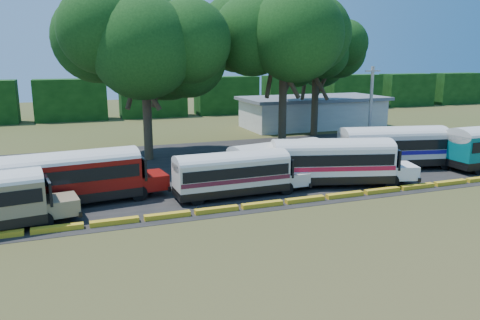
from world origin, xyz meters
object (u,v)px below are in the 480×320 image
object	(u,v)px
bus_red	(73,174)
bus_white_red	(335,159)
bus_cream_west	(234,171)
tree_west	(144,43)

from	to	relation	value
bus_red	bus_white_red	xyz separation A→B (m)	(17.86, -1.77, -0.03)
bus_white_red	bus_red	bearing A→B (deg)	-170.36
bus_cream_west	tree_west	size ratio (longest dim) A/B	0.64
bus_cream_west	tree_west	world-z (taller)	tree_west
bus_red	bus_cream_west	distance (m)	10.27
bus_cream_west	tree_west	distance (m)	16.55
bus_red	bus_cream_west	bearing A→B (deg)	-16.80
bus_white_red	tree_west	size ratio (longest dim) A/B	0.74
bus_red	bus_cream_west	xyz separation A→B (m)	(10.10, -1.85, -0.25)
bus_red	tree_west	world-z (taller)	tree_west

